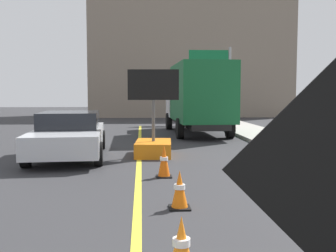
# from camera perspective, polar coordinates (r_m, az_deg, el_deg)

# --- Properties ---
(lane_center_stripe) EXTENTS (0.14, 36.00, 0.01)m
(lane_center_stripe) POSITION_cam_1_polar(r_m,az_deg,el_deg) (6.28, -4.47, -13.32)
(lane_center_stripe) COLOR yellow
(lane_center_stripe) RESTS_ON ground
(arrow_board_trailer) EXTENTS (1.60, 1.87, 2.70)m
(arrow_board_trailer) POSITION_cam_1_polar(r_m,az_deg,el_deg) (12.52, -2.11, -2.06)
(arrow_board_trailer) COLOR orange
(arrow_board_trailer) RESTS_ON ground
(box_truck) EXTENTS (2.68, 7.24, 3.30)m
(box_truck) POSITION_cam_1_polar(r_m,az_deg,el_deg) (19.13, 4.26, 4.19)
(box_truck) COLOR black
(box_truck) RESTS_ON ground
(pickup_car) EXTENTS (2.38, 5.20, 1.38)m
(pickup_car) POSITION_cam_1_polar(r_m,az_deg,el_deg) (12.60, -14.01, -1.15)
(pickup_car) COLOR silver
(pickup_car) RESTS_ON ground
(highway_guide_sign) EXTENTS (2.79, 0.18, 5.00)m
(highway_guide_sign) POSITION_cam_1_polar(r_m,az_deg,el_deg) (26.40, 7.19, 7.81)
(highway_guide_sign) COLOR gray
(highway_guide_sign) RESTS_ON ground
(far_building_block) EXTENTS (17.11, 7.89, 10.28)m
(far_building_block) POSITION_cam_1_polar(r_m,az_deg,el_deg) (36.49, 2.92, 9.65)
(far_building_block) COLOR gray
(far_building_block) RESTS_ON ground
(traffic_cone_near_sign) EXTENTS (0.36, 0.36, 0.65)m
(traffic_cone_near_sign) POSITION_cam_1_polar(r_m,az_deg,el_deg) (4.40, 1.94, -16.95)
(traffic_cone_near_sign) COLOR black
(traffic_cone_near_sign) RESTS_ON ground
(traffic_cone_mid_lane) EXTENTS (0.36, 0.36, 0.66)m
(traffic_cone_mid_lane) POSITION_cam_1_polar(r_m,az_deg,el_deg) (6.78, 1.68, -9.15)
(traffic_cone_mid_lane) COLOR black
(traffic_cone_mid_lane) RESTS_ON ground
(traffic_cone_far_lane) EXTENTS (0.36, 0.36, 0.77)m
(traffic_cone_far_lane) POSITION_cam_1_polar(r_m,az_deg,el_deg) (9.26, -0.58, -5.07)
(traffic_cone_far_lane) COLOR black
(traffic_cone_far_lane) RESTS_ON ground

